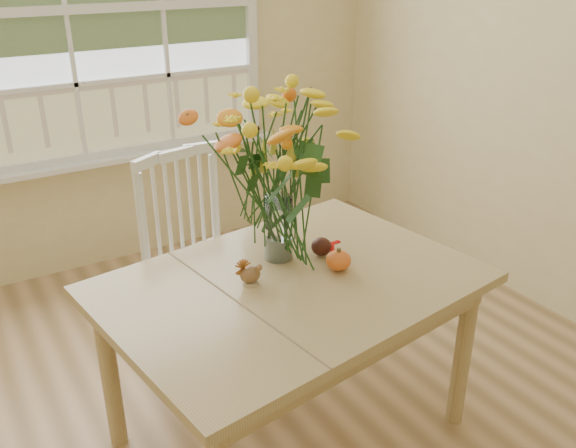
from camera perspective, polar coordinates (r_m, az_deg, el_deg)
wall_back at (r=3.73m, az=-19.82°, el=15.30°), size 4.00×0.02×2.70m
window at (r=3.67m, az=-20.09°, el=18.02°), size 2.42×0.12×1.74m
dining_table at (r=2.33m, az=0.26°, el=-7.18°), size 1.47×1.14×0.73m
windsor_chair at (r=2.91m, az=-8.73°, el=-2.28°), size 0.54×0.52×1.00m
flower_vase at (r=2.28m, az=-0.95°, el=5.51°), size 0.54×0.54×0.64m
pumpkin at (r=2.33m, az=4.74°, el=-3.51°), size 0.10×0.10×0.08m
turkey_figurine at (r=2.24m, az=-3.55°, el=-4.77°), size 0.08×0.06×0.10m
dark_gourd at (r=2.44m, az=3.14°, el=-2.20°), size 0.13×0.10×0.07m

